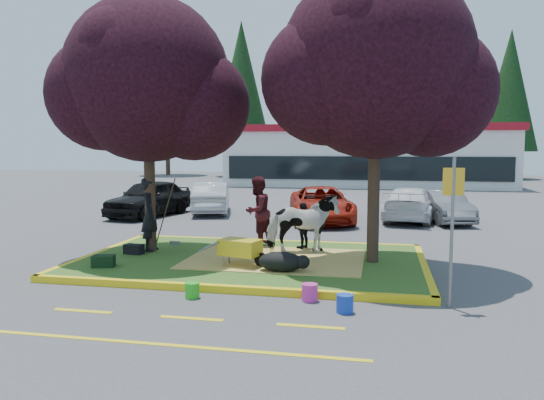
% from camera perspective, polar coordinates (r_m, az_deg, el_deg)
% --- Properties ---
extents(ground, '(90.00, 90.00, 0.00)m').
position_cam_1_polar(ground, '(13.05, -2.23, -6.91)').
color(ground, '#424244').
rests_on(ground, ground).
extents(median_island, '(8.00, 5.00, 0.15)m').
position_cam_1_polar(median_island, '(13.03, -2.23, -6.58)').
color(median_island, '#32581B').
rests_on(median_island, ground).
extents(curb_near, '(8.30, 0.16, 0.15)m').
position_cam_1_polar(curb_near, '(10.62, -5.59, -9.48)').
color(curb_near, yellow).
rests_on(curb_near, ground).
extents(curb_far, '(8.30, 0.16, 0.15)m').
position_cam_1_polar(curb_far, '(15.50, 0.05, -4.59)').
color(curb_far, yellow).
rests_on(curb_far, ground).
extents(curb_left, '(0.16, 5.30, 0.15)m').
position_cam_1_polar(curb_left, '(14.54, -18.12, -5.57)').
color(curb_left, yellow).
rests_on(curb_left, ground).
extents(curb_right, '(0.16, 5.30, 0.15)m').
position_cam_1_polar(curb_right, '(12.71, 16.08, -7.12)').
color(curb_right, yellow).
rests_on(curb_right, ground).
extents(straw_bedding, '(4.20, 3.00, 0.01)m').
position_cam_1_polar(straw_bedding, '(12.89, 0.38, -6.36)').
color(straw_bedding, '#D1B856').
rests_on(straw_bedding, median_island).
extents(tree_purple_left, '(5.06, 4.20, 6.51)m').
position_cam_1_polar(tree_purple_left, '(14.09, -13.20, 11.72)').
color(tree_purple_left, black).
rests_on(tree_purple_left, median_island).
extents(tree_purple_right, '(5.30, 4.40, 6.82)m').
position_cam_1_polar(tree_purple_right, '(12.66, 11.22, 13.37)').
color(tree_purple_right, black).
rests_on(tree_purple_right, median_island).
extents(fire_lane_stripe_a, '(1.10, 0.12, 0.01)m').
position_cam_1_polar(fire_lane_stripe_a, '(10.01, -19.66, -11.17)').
color(fire_lane_stripe_a, yellow).
rests_on(fire_lane_stripe_a, ground).
extents(fire_lane_stripe_b, '(1.10, 0.12, 0.01)m').
position_cam_1_polar(fire_lane_stripe_b, '(9.17, -8.64, -12.48)').
color(fire_lane_stripe_b, yellow).
rests_on(fire_lane_stripe_b, ground).
extents(fire_lane_stripe_c, '(1.10, 0.12, 0.01)m').
position_cam_1_polar(fire_lane_stripe_c, '(8.71, 4.16, -13.41)').
color(fire_lane_stripe_c, yellow).
rests_on(fire_lane_stripe_c, ground).
extents(fire_lane_long, '(6.00, 0.10, 0.01)m').
position_cam_1_polar(fire_lane_long, '(8.12, -11.67, -14.98)').
color(fire_lane_long, yellow).
rests_on(fire_lane_long, ground).
extents(retail_building, '(20.40, 8.40, 4.40)m').
position_cam_1_polar(retail_building, '(40.36, 10.12, 4.82)').
color(retail_building, silver).
rests_on(retail_building, ground).
extents(treeline, '(46.58, 7.80, 14.63)m').
position_cam_1_polar(treeline, '(50.24, 9.63, 11.26)').
color(treeline, black).
rests_on(treeline, ground).
extents(cow, '(1.93, 1.27, 1.50)m').
position_cam_1_polar(cow, '(13.47, 3.27, -2.62)').
color(cow, white).
rests_on(cow, median_island).
extents(calf, '(1.14, 0.90, 0.44)m').
position_cam_1_polar(calf, '(11.59, 0.99, -6.66)').
color(calf, black).
rests_on(calf, median_island).
extents(handler, '(0.52, 0.74, 1.92)m').
position_cam_1_polar(handler, '(14.14, -12.91, -1.49)').
color(handler, black).
rests_on(handler, median_island).
extents(visitor_a, '(1.01, 1.12, 1.90)m').
position_cam_1_polar(visitor_a, '(14.53, -1.60, -1.20)').
color(visitor_a, '#3F1218').
rests_on(visitor_a, median_island).
extents(visitor_b, '(0.62, 0.79, 1.25)m').
position_cam_1_polar(visitor_b, '(14.08, 3.42, -2.77)').
color(visitor_b, black).
rests_on(visitor_b, median_island).
extents(wheelbarrow, '(1.63, 0.76, 0.61)m').
position_cam_1_polar(wheelbarrow, '(12.10, -3.43, -5.15)').
color(wheelbarrow, black).
rests_on(wheelbarrow, median_island).
extents(gear_bag_dark, '(0.52, 0.34, 0.24)m').
position_cam_1_polar(gear_bag_dark, '(13.93, -14.64, -5.14)').
color(gear_bag_dark, black).
rests_on(gear_bag_dark, median_island).
extents(gear_bag_green, '(0.55, 0.42, 0.26)m').
position_cam_1_polar(gear_bag_green, '(12.66, -17.68, -6.28)').
color(gear_bag_green, black).
rests_on(gear_bag_green, median_island).
extents(sign_post, '(0.37, 0.11, 2.68)m').
position_cam_1_polar(sign_post, '(9.82, 18.84, -1.53)').
color(sign_post, slate).
rests_on(sign_post, ground).
extents(bucket_green, '(0.35, 0.35, 0.30)m').
position_cam_1_polar(bucket_green, '(10.30, -8.58, -9.58)').
color(bucket_green, green).
rests_on(bucket_green, ground).
extents(bucket_pink, '(0.35, 0.35, 0.32)m').
position_cam_1_polar(bucket_pink, '(10.01, 4.08, -9.89)').
color(bucket_pink, '#CB2D91').
rests_on(bucket_pink, ground).
extents(bucket_blue, '(0.37, 0.37, 0.32)m').
position_cam_1_polar(bucket_blue, '(9.41, 7.84, -10.98)').
color(bucket_blue, '#1638B3').
rests_on(bucket_blue, ground).
extents(car_black, '(2.56, 4.67, 1.50)m').
position_cam_1_polar(car_black, '(22.41, -13.07, 0.22)').
color(car_black, black).
rests_on(car_black, ground).
extents(car_silver, '(2.41, 4.30, 1.34)m').
position_cam_1_polar(car_silver, '(22.98, -6.53, 0.26)').
color(car_silver, '#A9ADB1').
rests_on(car_silver, ground).
extents(car_red, '(3.17, 5.16, 1.33)m').
position_cam_1_polar(car_red, '(20.29, 5.31, -0.46)').
color(car_red, '#A21D0D').
rests_on(car_red, ground).
extents(car_white, '(2.49, 4.68, 1.29)m').
position_cam_1_polar(car_white, '(21.24, 14.67, -0.41)').
color(car_white, white).
rests_on(car_white, ground).
extents(car_grey, '(2.00, 3.81, 1.19)m').
position_cam_1_polar(car_grey, '(21.10, 18.08, -0.68)').
color(car_grey, slate).
rests_on(car_grey, ground).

